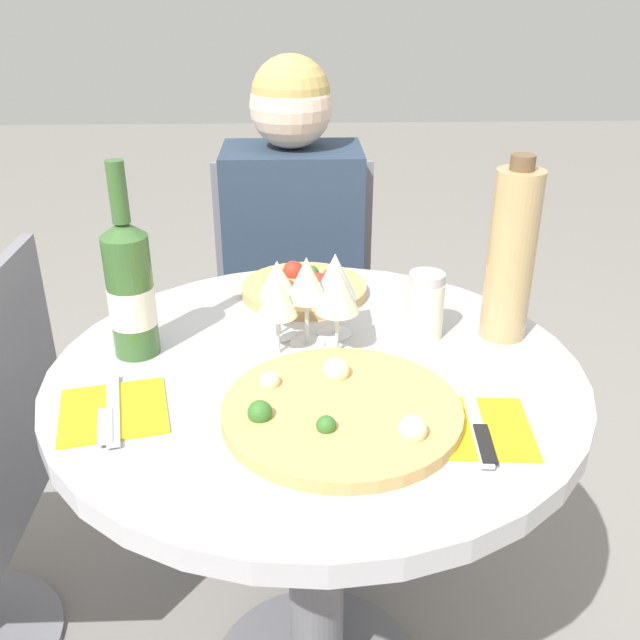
{
  "coord_description": "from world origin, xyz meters",
  "views": [
    {
      "loc": [
        -0.03,
        -0.99,
        1.32
      ],
      "look_at": [
        0.01,
        -0.04,
        0.85
      ],
      "focal_mm": 40.0,
      "sensor_mm": 36.0,
      "label": 1
    }
  ],
  "objects_px": {
    "chair_behind_diner": "(295,336)",
    "tall_carafe": "(511,255)",
    "pizza_large": "(341,410)",
    "wine_bottle": "(130,288)",
    "seated_diner": "(295,322)",
    "dining_table": "(316,455)"
  },
  "relations": [
    {
      "from": "chair_behind_diner",
      "to": "pizza_large",
      "type": "relative_size",
      "value": 2.53
    },
    {
      "from": "seated_diner",
      "to": "tall_carafe",
      "type": "relative_size",
      "value": 3.68
    },
    {
      "from": "chair_behind_diner",
      "to": "tall_carafe",
      "type": "relative_size",
      "value": 2.75
    },
    {
      "from": "dining_table",
      "to": "tall_carafe",
      "type": "relative_size",
      "value": 2.72
    },
    {
      "from": "wine_bottle",
      "to": "tall_carafe",
      "type": "relative_size",
      "value": 1.02
    },
    {
      "from": "seated_diner",
      "to": "wine_bottle",
      "type": "xyz_separation_m",
      "value": [
        -0.26,
        -0.55,
        0.34
      ]
    },
    {
      "from": "chair_behind_diner",
      "to": "dining_table",
      "type": "bearing_deg",
      "value": 92.64
    },
    {
      "from": "seated_diner",
      "to": "pizza_large",
      "type": "relative_size",
      "value": 3.38
    },
    {
      "from": "dining_table",
      "to": "seated_diner",
      "type": "bearing_deg",
      "value": 93.27
    },
    {
      "from": "chair_behind_diner",
      "to": "seated_diner",
      "type": "height_order",
      "value": "seated_diner"
    },
    {
      "from": "wine_bottle",
      "to": "chair_behind_diner",
      "type": "bearing_deg",
      "value": 69.55
    },
    {
      "from": "tall_carafe",
      "to": "seated_diner",
      "type": "bearing_deg",
      "value": 125.37
    },
    {
      "from": "dining_table",
      "to": "tall_carafe",
      "type": "distance_m",
      "value": 0.47
    },
    {
      "from": "dining_table",
      "to": "tall_carafe",
      "type": "xyz_separation_m",
      "value": [
        0.33,
        0.1,
        0.32
      ]
    },
    {
      "from": "chair_behind_diner",
      "to": "pizza_large",
      "type": "xyz_separation_m",
      "value": [
        0.07,
        -0.9,
        0.35
      ]
    },
    {
      "from": "pizza_large",
      "to": "wine_bottle",
      "type": "xyz_separation_m",
      "value": [
        -0.33,
        0.21,
        0.1
      ]
    },
    {
      "from": "dining_table",
      "to": "wine_bottle",
      "type": "xyz_separation_m",
      "value": [
        -0.29,
        0.06,
        0.29
      ]
    },
    {
      "from": "pizza_large",
      "to": "chair_behind_diner",
      "type": "bearing_deg",
      "value": 94.16
    },
    {
      "from": "chair_behind_diner",
      "to": "tall_carafe",
      "type": "bearing_deg",
      "value": 118.86
    },
    {
      "from": "tall_carafe",
      "to": "pizza_large",
      "type": "bearing_deg",
      "value": -140.36
    },
    {
      "from": "pizza_large",
      "to": "wine_bottle",
      "type": "height_order",
      "value": "wine_bottle"
    },
    {
      "from": "seated_diner",
      "to": "dining_table",
      "type": "bearing_deg",
      "value": 93.27
    }
  ]
}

